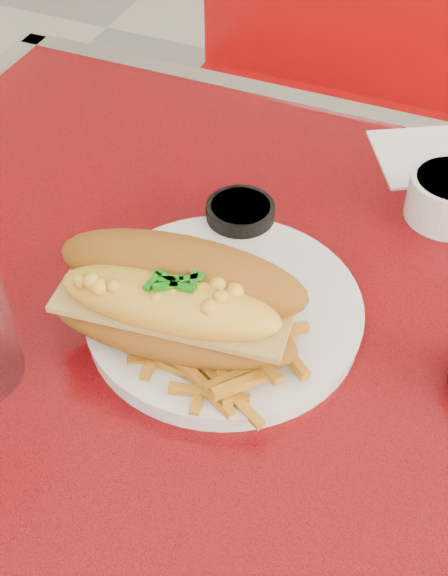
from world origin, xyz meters
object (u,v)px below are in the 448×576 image
at_px(fork, 263,340).
at_px(dinner_plate, 224,312).
at_px(diner_table, 371,502).
at_px(sauce_cup_left, 240,217).
at_px(mac_hoagie, 175,300).

bearing_deg(fork, dinner_plate, 54.40).
height_order(diner_table, dinner_plate, dinner_plate).
bearing_deg(sauce_cup_left, dinner_plate, -74.83).
bearing_deg(sauce_cup_left, fork, -61.30).
relative_size(diner_table, dinner_plate, 4.54).
bearing_deg(fork, mac_hoagie, 98.63).
bearing_deg(diner_table, sauce_cup_left, 143.95).
xyz_separation_m(diner_table, dinner_plate, (-0.16, 0.03, 0.17)).
relative_size(dinner_plate, fork, 2.15).
height_order(mac_hoagie, sauce_cup_left, mac_hoagie).
height_order(dinner_plate, mac_hoagie, mac_hoagie).
xyz_separation_m(fork, sauce_cup_left, (-0.08, 0.14, 0.00)).
distance_m(mac_hoagie, sauce_cup_left, 0.17).
bearing_deg(sauce_cup_left, diner_table, -36.05).
relative_size(mac_hoagie, fork, 1.78).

